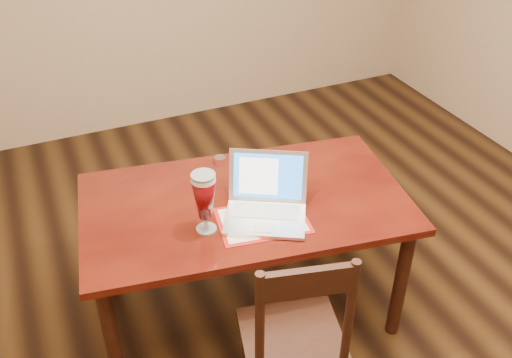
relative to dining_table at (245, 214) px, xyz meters
name	(u,v)px	position (x,y,z in m)	size (l,w,h in m)	color
ground	(309,321)	(0.27, -0.22, -0.65)	(5.00, 5.00, 0.00)	black
dining_table	(245,214)	(0.00, 0.00, 0.00)	(1.65, 1.09, 1.02)	#54160B
dining_chair	(295,341)	(-0.05, -0.65, -0.18)	(0.50, 0.49, 0.99)	black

